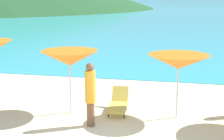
{
  "coord_description": "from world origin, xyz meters",
  "views": [
    {
      "loc": [
        1.87,
        -7.02,
        3.72
      ],
      "look_at": [
        -0.58,
        4.27,
        1.2
      ],
      "focal_mm": 53.73,
      "sensor_mm": 36.0,
      "label": 1
    }
  ],
  "objects_px": {
    "umbrella_2": "(70,58)",
    "beachgoer_0": "(90,92)",
    "umbrella_3": "(179,62)",
    "lounge_chair_3": "(118,103)"
  },
  "relations": [
    {
      "from": "umbrella_2",
      "to": "lounge_chair_3",
      "type": "distance_m",
      "value": 2.19
    },
    {
      "from": "umbrella_2",
      "to": "beachgoer_0",
      "type": "xyz_separation_m",
      "value": [
        0.94,
        -0.95,
        -0.8
      ]
    },
    {
      "from": "umbrella_3",
      "to": "lounge_chair_3",
      "type": "xyz_separation_m",
      "value": [
        -1.89,
        0.18,
        -1.5
      ]
    },
    {
      "from": "umbrella_3",
      "to": "lounge_chair_3",
      "type": "relative_size",
      "value": 1.27
    },
    {
      "from": "lounge_chair_3",
      "to": "umbrella_3",
      "type": "bearing_deg",
      "value": -10.19
    },
    {
      "from": "umbrella_2",
      "to": "umbrella_3",
      "type": "distance_m",
      "value": 3.4
    },
    {
      "from": "umbrella_3",
      "to": "umbrella_2",
      "type": "bearing_deg",
      "value": -175.36
    },
    {
      "from": "beachgoer_0",
      "to": "lounge_chair_3",
      "type": "bearing_deg",
      "value": -132.09
    },
    {
      "from": "umbrella_2",
      "to": "beachgoer_0",
      "type": "distance_m",
      "value": 1.56
    },
    {
      "from": "lounge_chair_3",
      "to": "beachgoer_0",
      "type": "relative_size",
      "value": 0.84
    }
  ]
}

